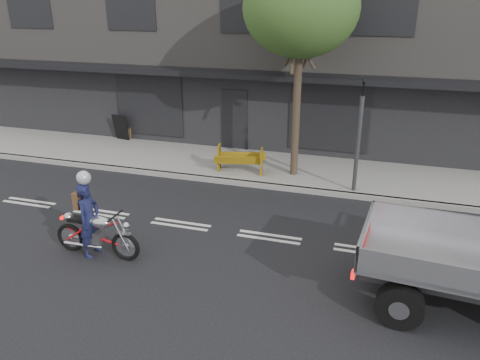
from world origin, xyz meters
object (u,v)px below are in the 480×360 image
at_px(street_tree, 301,8).
at_px(sandwich_board, 121,127).
at_px(motorcycle, 96,233).
at_px(construction_barrier, 238,161).
at_px(traffic_light_pole, 358,142).
at_px(rider, 89,220).

height_order(street_tree, sandwich_board, street_tree).
distance_m(motorcycle, construction_barrier, 5.87).
distance_m(traffic_light_pole, construction_barrier, 3.91).
relative_size(traffic_light_pole, sandwich_board, 3.36).
height_order(traffic_light_pole, sandwich_board, traffic_light_pole).
distance_m(construction_barrier, sandwich_board, 6.15).
bearing_deg(motorcycle, rider, -179.58).
bearing_deg(construction_barrier, sandwich_board, 157.63).
height_order(street_tree, motorcycle, street_tree).
bearing_deg(sandwich_board, motorcycle, -51.79).
height_order(rider, construction_barrier, rider).
bearing_deg(rider, traffic_light_pole, -45.77).
relative_size(construction_barrier, sandwich_board, 1.51).
bearing_deg(motorcycle, construction_barrier, 74.09).
xyz_separation_m(rider, sandwich_board, (-3.88, 7.97, -0.21)).
xyz_separation_m(motorcycle, rider, (-0.15, 0.00, 0.31)).
height_order(rider, sandwich_board, rider).
distance_m(traffic_light_pole, sandwich_board, 9.85).
distance_m(street_tree, rider, 8.37).
bearing_deg(sandwich_board, rider, -52.66).
bearing_deg(sandwich_board, street_tree, -2.23).
distance_m(street_tree, motorcycle, 8.47).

